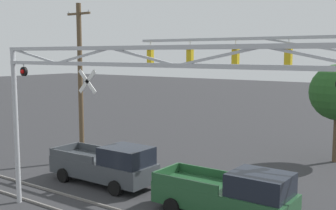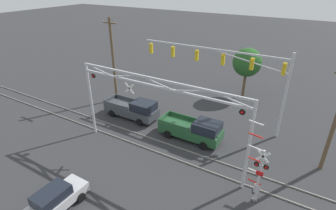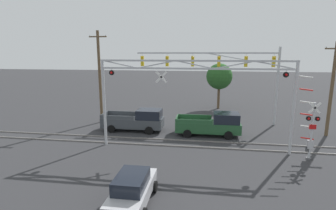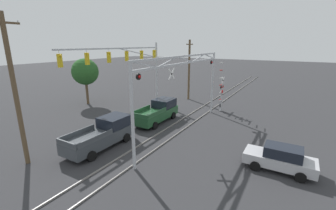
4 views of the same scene
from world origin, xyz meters
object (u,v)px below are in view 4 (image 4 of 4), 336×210
at_px(pickup_truck_following, 103,134).
at_px(utility_pole_right, 189,69).
at_px(pickup_truck_lead, 158,112).
at_px(utility_pole_left, 15,91).
at_px(traffic_signal_span, 134,62).
at_px(crossing_signal_mast, 221,94).
at_px(background_tree_beyond_span, 85,72).
at_px(sedan_waiting, 280,158).
at_px(crossing_gantry, 185,77).

distance_m(pickup_truck_following, utility_pole_right, 17.24).
distance_m(pickup_truck_lead, utility_pole_left, 12.30).
height_order(traffic_signal_span, utility_pole_right, utility_pole_right).
height_order(crossing_signal_mast, utility_pole_left, utility_pole_left).
bearing_deg(background_tree_beyond_span, crossing_signal_mast, -71.23).
xyz_separation_m(traffic_signal_span, pickup_truck_lead, (-1.83, -4.22, -4.67)).
xyz_separation_m(sedan_waiting, utility_pole_right, (13.92, 12.79, 3.40)).
distance_m(utility_pole_left, background_tree_beyond_span, 15.12).
xyz_separation_m(crossing_signal_mast, utility_pole_left, (-17.78, 7.24, 2.77)).
xyz_separation_m(crossing_signal_mast, background_tree_beyond_span, (-5.41, 15.92, 2.12)).
relative_size(crossing_gantry, utility_pole_right, 1.73).
xyz_separation_m(crossing_gantry, traffic_signal_span, (3.28, 7.87, 0.70)).
bearing_deg(sedan_waiting, pickup_truck_following, 104.15).
distance_m(pickup_truck_following, sedan_waiting, 12.25).
bearing_deg(utility_pole_right, crossing_signal_mast, -121.65).
bearing_deg(utility_pole_right, utility_pole_left, 175.98).
distance_m(crossing_gantry, background_tree_beyond_span, 15.38).
distance_m(crossing_signal_mast, pickup_truck_following, 14.25).
height_order(crossing_signal_mast, background_tree_beyond_span, background_tree_beyond_span).
bearing_deg(crossing_signal_mast, pickup_truck_lead, 145.62).
distance_m(traffic_signal_span, pickup_truck_following, 10.63).
bearing_deg(utility_pole_right, crossing_gantry, -156.44).
bearing_deg(sedan_waiting, utility_pole_left, 117.40).
bearing_deg(pickup_truck_lead, utility_pole_left, 165.95).
distance_m(crossing_gantry, sedan_waiting, 9.19).
xyz_separation_m(pickup_truck_following, background_tree_beyond_span, (7.96, 11.09, 3.17)).
height_order(pickup_truck_following, sedan_waiting, pickup_truck_following).
relative_size(pickup_truck_lead, pickup_truck_following, 0.99).
height_order(crossing_signal_mast, utility_pole_right, utility_pole_right).
relative_size(pickup_truck_lead, background_tree_beyond_span, 0.96).
bearing_deg(pickup_truck_lead, crossing_signal_mast, -34.38).
height_order(pickup_truck_lead, background_tree_beyond_span, background_tree_beyond_span).
distance_m(crossing_gantry, pickup_truck_following, 7.89).
bearing_deg(utility_pole_left, pickup_truck_following, -28.68).
bearing_deg(crossing_gantry, traffic_signal_span, 67.35).
bearing_deg(background_tree_beyond_span, crossing_gantry, -99.29).
relative_size(crossing_signal_mast, pickup_truck_following, 1.01).
height_order(sedan_waiting, utility_pole_right, utility_pole_right).
relative_size(pickup_truck_following, background_tree_beyond_span, 0.97).
bearing_deg(crossing_gantry, background_tree_beyond_span, 80.71).
relative_size(crossing_signal_mast, traffic_signal_span, 0.41).
height_order(crossing_gantry, sedan_waiting, crossing_gantry).
relative_size(crossing_gantry, utility_pole_left, 1.51).
relative_size(pickup_truck_lead, utility_pole_left, 0.60).
xyz_separation_m(traffic_signal_span, pickup_truck_following, (-8.76, -3.80, -4.67)).
distance_m(crossing_gantry, utility_pole_right, 12.49).
bearing_deg(pickup_truck_following, traffic_signal_span, 23.43).
xyz_separation_m(pickup_truck_lead, sedan_waiting, (-3.94, -11.45, -0.19)).
height_order(traffic_signal_span, pickup_truck_lead, traffic_signal_span).
distance_m(utility_pole_right, background_tree_beyond_span, 13.55).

